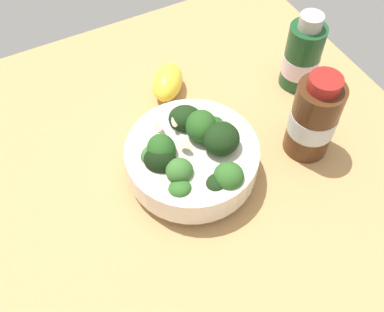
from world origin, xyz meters
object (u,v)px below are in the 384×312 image
at_px(lemon_wedge, 168,82).
at_px(bottle_short, 302,56).
at_px(bottle_tall, 314,118).
at_px(bowl_of_broccoli, 193,155).

xyz_separation_m(lemon_wedge, bottle_short, (0.08, 0.20, 0.03)).
xyz_separation_m(bottle_tall, bottle_short, (-0.12, 0.07, -0.01)).
height_order(bowl_of_broccoli, bottle_short, bottle_short).
height_order(bottle_tall, bottle_short, bottle_tall).
relative_size(lemon_wedge, bottle_tall, 0.55).
bearing_deg(bowl_of_broccoli, bottle_short, 109.21).
relative_size(bowl_of_broccoli, lemon_wedge, 2.35).
bearing_deg(bowl_of_broccoli, lemon_wedge, 166.49).
distance_m(bottle_tall, bottle_short, 0.13).
height_order(lemon_wedge, bottle_tall, bottle_tall).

